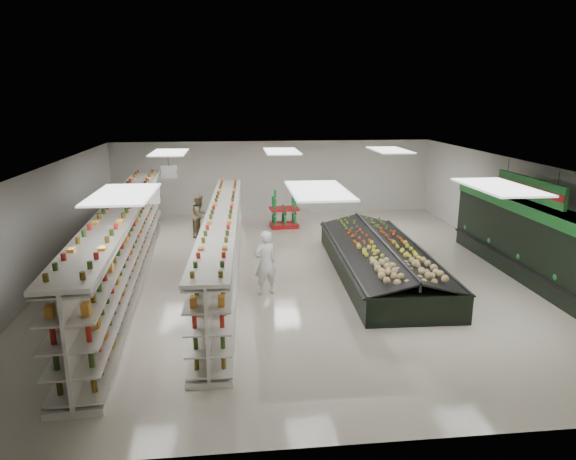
{
  "coord_description": "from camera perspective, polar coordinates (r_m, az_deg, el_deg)",
  "views": [
    {
      "loc": [
        -1.78,
        -14.51,
        5.07
      ],
      "look_at": [
        -0.15,
        0.62,
        1.11
      ],
      "focal_mm": 32.0,
      "sensor_mm": 36.0,
      "label": 1
    }
  ],
  "objects": [
    {
      "name": "hortifruti_banner",
      "position": [
        15.47,
        25.25,
        4.2
      ],
      "size": [
        0.12,
        3.2,
        0.95
      ],
      "color": "#1C6B28",
      "rests_on": "ceiling"
    },
    {
      "name": "produce_wall_case",
      "position": [
        15.9,
        25.58,
        -0.8
      ],
      "size": [
        0.93,
        8.0,
        2.2
      ],
      "color": "black",
      "rests_on": "floor"
    },
    {
      "name": "shopper_background",
      "position": [
        19.31,
        -9.76,
        1.59
      ],
      "size": [
        0.71,
        0.89,
        1.58
      ],
      "primitive_type": "imported",
      "rotation": [
        0.0,
        0.0,
        1.21
      ],
      "color": "#9C8260",
      "rests_on": "floor"
    },
    {
      "name": "wall_back",
      "position": [
        22.84,
        -1.63,
        5.86
      ],
      "size": [
        14.0,
        0.02,
        3.2
      ],
      "primitive_type": "cube",
      "color": "silver",
      "rests_on": "floor"
    },
    {
      "name": "aisle_sign_far",
      "position": [
        16.79,
        -13.1,
        6.28
      ],
      "size": [
        0.52,
        0.06,
        0.75
      ],
      "color": "white",
      "rests_on": "ceiling"
    },
    {
      "name": "aisle_sign_near",
      "position": [
        12.88,
        -15.12,
        3.72
      ],
      "size": [
        0.52,
        0.06,
        0.75
      ],
      "color": "white",
      "rests_on": "ceiling"
    },
    {
      "name": "produce_island",
      "position": [
        15.25,
        10.23,
        -3.13
      ],
      "size": [
        2.83,
        7.26,
        1.07
      ],
      "rotation": [
        0.0,
        0.0,
        -0.03
      ],
      "color": "black",
      "rests_on": "floor"
    },
    {
      "name": "gondola_center",
      "position": [
        14.58,
        -7.21,
        -2.09
      ],
      "size": [
        1.25,
        11.46,
        1.98
      ],
      "rotation": [
        0.0,
        0.0,
        -0.03
      ],
      "color": "white",
      "rests_on": "floor"
    },
    {
      "name": "shopper_main",
      "position": [
        13.45,
        -2.54,
        -3.65
      ],
      "size": [
        0.74,
        0.62,
        1.73
      ],
      "primitive_type": "imported",
      "rotation": [
        0.0,
        0.0,
        3.52
      ],
      "color": "white",
      "rests_on": "floor"
    },
    {
      "name": "soda_endcap",
      "position": [
        20.35,
        -0.45,
        2.19
      ],
      "size": [
        1.17,
        0.84,
        1.43
      ],
      "rotation": [
        0.0,
        0.0,
        0.07
      ],
      "color": "#AC1319",
      "rests_on": "floor"
    },
    {
      "name": "wall_left",
      "position": [
        15.8,
        -25.28,
        0.49
      ],
      "size": [
        0.02,
        16.0,
        3.2
      ],
      "primitive_type": "cube",
      "color": "silver",
      "rests_on": "floor"
    },
    {
      "name": "ceiling",
      "position": [
        14.73,
        0.83,
        7.3
      ],
      "size": [
        14.0,
        16.0,
        0.02
      ],
      "primitive_type": "cube",
      "color": "white",
      "rests_on": "wall_back"
    },
    {
      "name": "gondola_left",
      "position": [
        14.92,
        -17.63,
        -1.84
      ],
      "size": [
        1.63,
        12.91,
        2.23
      ],
      "rotation": [
        0.0,
        0.0,
        0.05
      ],
      "color": "white",
      "rests_on": "floor"
    },
    {
      "name": "floor",
      "position": [
        15.47,
        0.78,
        -4.54
      ],
      "size": [
        16.0,
        16.0,
        0.0
      ],
      "primitive_type": "plane",
      "color": "beige",
      "rests_on": "ground"
    },
    {
      "name": "wall_right",
      "position": [
        17.31,
        24.49,
        1.7
      ],
      "size": [
        0.02,
        16.0,
        3.2
      ],
      "primitive_type": "cube",
      "color": "silver",
      "rests_on": "floor"
    },
    {
      "name": "wall_front",
      "position": [
        7.59,
        8.32,
        -12.81
      ],
      "size": [
        14.0,
        0.02,
        3.2
      ],
      "primitive_type": "cube",
      "color": "silver",
      "rests_on": "floor"
    }
  ]
}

